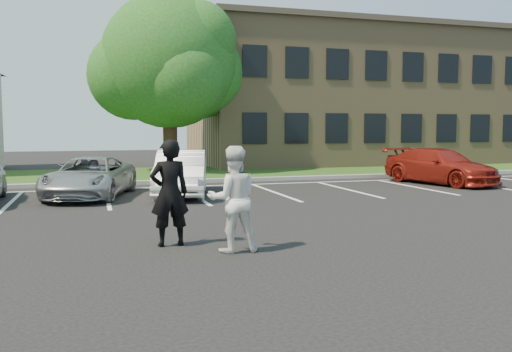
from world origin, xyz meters
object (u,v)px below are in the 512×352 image
at_px(man_white_shirt, 233,199).
at_px(car_red_compact, 440,166).
at_px(car_white_sedan, 181,173).
at_px(office_building, 368,98).
at_px(car_silver_minivan, 90,177).
at_px(tree, 171,64).
at_px(man_black_suit, 169,193).

relative_size(man_white_shirt, car_red_compact, 0.40).
bearing_deg(car_red_compact, car_white_sedan, 169.26).
relative_size(office_building, car_silver_minivan, 4.79).
relative_size(tree, man_white_shirt, 4.58).
distance_m(tree, car_red_compact, 13.63).
xyz_separation_m(man_white_shirt, car_silver_minivan, (-2.49, 8.77, -0.31)).
height_order(man_black_suit, man_white_shirt, man_black_suit).
relative_size(office_building, man_white_shirt, 11.65).
bearing_deg(car_white_sedan, car_red_compact, 15.74).
xyz_separation_m(office_building, car_silver_minivan, (-17.31, -13.49, -3.51)).
height_order(car_silver_minivan, car_white_sedan, car_white_sedan).
height_order(office_building, car_silver_minivan, office_building).
bearing_deg(car_silver_minivan, man_black_suit, -63.19).
relative_size(car_white_sedan, car_red_compact, 0.93).
distance_m(car_white_sedan, car_red_compact, 10.48).
distance_m(office_building, man_white_shirt, 26.93).
bearing_deg(car_white_sedan, man_white_shirt, -80.52).
xyz_separation_m(tree, car_white_sedan, (-1.01, -9.28, -4.60)).
height_order(office_building, man_white_shirt, office_building).
distance_m(man_black_suit, man_white_shirt, 1.31).
distance_m(tree, man_black_suit, 17.59).
bearing_deg(man_black_suit, tree, -102.93).
bearing_deg(car_red_compact, office_building, 59.15).
relative_size(tree, car_white_sedan, 1.95).
distance_m(office_building, man_black_suit, 26.85).
height_order(office_building, car_white_sedan, office_building).
height_order(tree, car_red_compact, tree).
bearing_deg(tree, car_white_sedan, -96.24).
bearing_deg(man_white_shirt, car_white_sedan, -90.01).
bearing_deg(office_building, tree, -161.19).
bearing_deg(car_silver_minivan, man_white_shirt, -57.73).
bearing_deg(tree, man_black_suit, -98.27).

